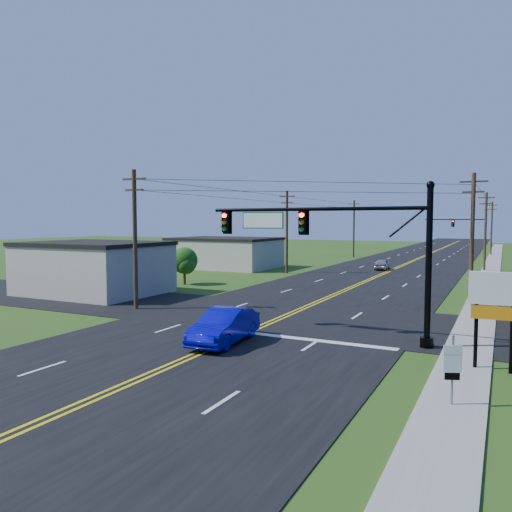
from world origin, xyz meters
The scene contains 20 objects.
ground centered at (0.00, 0.00, 0.00)m, with size 260.00×260.00×0.00m, color #294D16.
road_main centered at (0.00, 50.00, 0.02)m, with size 16.00×220.00×0.04m, color black.
road_cross centered at (0.00, 12.00, 0.02)m, with size 70.00×10.00×0.04m, color black.
sidewalk centered at (10.50, 40.00, 0.04)m, with size 2.00×160.00×0.08m, color gray.
signal_mast_main centered at (4.34, 8.00, 4.75)m, with size 11.30×0.60×7.48m.
signal_mast_far centered at (4.44, 80.00, 4.55)m, with size 10.98×0.60×7.48m.
cream_bldg_near centered at (-17.00, 14.00, 2.06)m, with size 10.20×8.20×4.10m.
cream_bldg_far centered at (-19.00, 38.00, 1.86)m, with size 12.20×9.20×3.70m.
utility_pole_left_a centered at (-9.50, 10.00, 4.72)m, with size 1.80×0.28×9.00m.
utility_pole_left_b centered at (-9.50, 35.00, 4.72)m, with size 1.80×0.28×9.00m.
utility_pole_left_c centered at (-9.50, 62.00, 4.72)m, with size 1.80×0.28×9.00m.
utility_pole_right_a centered at (9.80, 22.00, 4.72)m, with size 1.80×0.28×9.00m.
utility_pole_right_b centered at (9.80, 48.00, 4.72)m, with size 1.80×0.28×9.00m.
utility_pole_right_c centered at (9.80, 78.00, 4.72)m, with size 1.80×0.28×9.00m.
tree_left centered at (-14.00, 22.00, 2.16)m, with size 2.40×2.40×3.37m.
blue_car centered at (0.22, 4.67, 0.79)m, with size 1.68×4.81×1.59m, color #0808B2.
distant_car centered at (-0.94, 43.35, 0.64)m, with size 1.52×3.78×1.29m, color #A2A2A6.
route_sign centered at (10.48, 0.88, 1.30)m, with size 0.53×0.24×2.23m.
stop_sign centered at (12.23, 11.98, 1.59)m, with size 0.76×0.26×2.20m.
pylon_sign centered at (11.53, 5.49, 2.77)m, with size 1.86×0.33×3.80m.
Camera 1 is at (11.78, -15.21, 5.71)m, focal length 35.00 mm.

